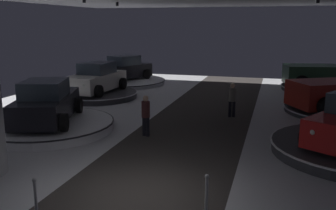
{
  "coord_description": "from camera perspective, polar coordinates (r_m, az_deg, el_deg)",
  "views": [
    {
      "loc": [
        3.16,
        -8.07,
        4.27
      ],
      "look_at": [
        -0.49,
        4.39,
        1.4
      ],
      "focal_mm": 39.82,
      "sensor_mm": 36.0,
      "label": 1
    }
  ],
  "objects": [
    {
      "name": "ground",
      "position": [
        9.67,
        -4.68,
        -13.94
      ],
      "size": [
        24.0,
        44.0,
        0.06
      ],
      "color": "silver"
    },
    {
      "name": "display_platform_deep_right",
      "position": [
        26.06,
        23.09,
        2.38
      ],
      "size": [
        5.68,
        5.68,
        0.28
      ],
      "color": "#333338",
      "rests_on": "ground"
    },
    {
      "name": "pickup_truck_deep_right",
      "position": [
        26.01,
        23.97,
        4.65
      ],
      "size": [
        5.59,
        3.42,
        2.3
      ],
      "color": "#2D5638",
      "rests_on": "display_platform_deep_right"
    },
    {
      "name": "display_platform_deep_left",
      "position": [
        26.98,
        -6.88,
        3.61
      ],
      "size": [
        6.03,
        6.03,
        0.29
      ],
      "color": "silver",
      "rests_on": "ground"
    },
    {
      "name": "display_car_deep_left",
      "position": [
        26.88,
        -6.88,
        5.49
      ],
      "size": [
        3.52,
        4.57,
        1.71
      ],
      "color": "black",
      "rests_on": "display_platform_deep_left"
    },
    {
      "name": "display_platform_mid_left",
      "position": [
        15.84,
        -17.87,
        -3.02
      ],
      "size": [
        5.3,
        5.3,
        0.38
      ],
      "color": "silver",
      "rests_on": "ground"
    },
    {
      "name": "display_car_mid_left",
      "position": [
        15.6,
        -18.13,
        0.26
      ],
      "size": [
        3.24,
        4.56,
        1.71
      ],
      "color": "black",
      "rests_on": "display_platform_mid_left"
    },
    {
      "name": "display_platform_far_left",
      "position": [
        22.08,
        -10.87,
        1.59
      ],
      "size": [
        4.74,
        4.74,
        0.35
      ],
      "color": "#333338",
      "rests_on": "ground"
    },
    {
      "name": "display_car_far_left",
      "position": [
        21.95,
        -10.92,
        3.97
      ],
      "size": [
        2.45,
        4.33,
        1.71
      ],
      "color": "silver",
      "rests_on": "display_platform_far_left"
    },
    {
      "name": "visitor_walking_near",
      "position": [
        14.21,
        -3.43,
        -1.26
      ],
      "size": [
        0.32,
        0.32,
        1.59
      ],
      "color": "black",
      "rests_on": "ground"
    },
    {
      "name": "visitor_walking_far",
      "position": [
        17.33,
        9.8,
        1.08
      ],
      "size": [
        0.32,
        0.32,
        1.59
      ],
      "color": "black",
      "rests_on": "ground"
    },
    {
      "name": "stanchion_a",
      "position": [
        8.92,
        -19.53,
        -14.23
      ],
      "size": [
        0.28,
        0.28,
        1.01
      ],
      "color": "#333338",
      "rests_on": "ground"
    },
    {
      "name": "stanchion_b",
      "position": [
        8.65,
        5.89,
        -14.4
      ],
      "size": [
        0.28,
        0.28,
        1.01
      ],
      "color": "#333338",
      "rests_on": "ground"
    }
  ]
}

